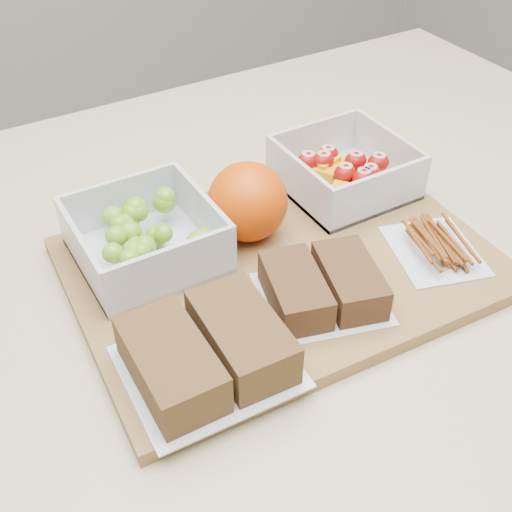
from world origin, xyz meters
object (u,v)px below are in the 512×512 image
at_px(orange, 248,202).
at_px(sandwich_bag_center, 322,286).
at_px(grape_container, 147,236).
at_px(pretzel_bag, 436,243).
at_px(cutting_board, 282,266).
at_px(fruit_container, 344,172).
at_px(sandwich_bag_left, 207,351).

xyz_separation_m(orange, sandwich_bag_center, (0.01, -0.12, -0.02)).
distance_m(grape_container, pretzel_bag, 0.30).
bearing_deg(cutting_board, fruit_container, 32.39).
height_order(sandwich_bag_left, pretzel_bag, sandwich_bag_left).
bearing_deg(sandwich_bag_center, fruit_container, 47.69).
xyz_separation_m(sandwich_bag_left, pretzel_bag, (0.28, 0.02, -0.01)).
bearing_deg(sandwich_bag_left, cutting_board, 34.12).
bearing_deg(orange, fruit_container, 7.87).
relative_size(cutting_board, sandwich_bag_left, 2.89).
height_order(cutting_board, pretzel_bag, pretzel_bag).
bearing_deg(fruit_container, sandwich_bag_center, -132.31).
distance_m(orange, sandwich_bag_center, 0.13).
bearing_deg(grape_container, pretzel_bag, -29.35).
xyz_separation_m(grape_container, fruit_container, (0.25, -0.00, -0.00)).
distance_m(fruit_container, pretzel_bag, 0.15).
height_order(sandwich_bag_center, pretzel_bag, sandwich_bag_center).
bearing_deg(orange, sandwich_bag_center, -85.72).
bearing_deg(fruit_container, pretzel_bag, -85.36).
height_order(cutting_board, fruit_container, fruit_container).
relative_size(fruit_container, pretzel_bag, 1.09).
height_order(grape_container, orange, orange).
bearing_deg(orange, cutting_board, -81.19).
height_order(grape_container, sandwich_bag_center, grape_container).
bearing_deg(grape_container, fruit_container, -0.19).
xyz_separation_m(fruit_container, orange, (-0.14, -0.02, 0.02)).
xyz_separation_m(cutting_board, orange, (-0.01, 0.06, 0.05)).
xyz_separation_m(grape_container, pretzel_bag, (0.26, -0.15, -0.01)).
height_order(cutting_board, grape_container, grape_container).
distance_m(fruit_container, sandwich_bag_center, 0.20).
relative_size(cutting_board, fruit_container, 3.13).
bearing_deg(pretzel_bag, fruit_container, 94.64).
bearing_deg(fruit_container, orange, -172.13).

